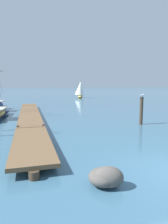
{
  "coord_description": "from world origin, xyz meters",
  "views": [
    {
      "loc": [
        -5.71,
        -5.17,
        3.13
      ],
      "look_at": [
        -2.11,
        6.95,
        1.4
      ],
      "focal_mm": 32.47,
      "sensor_mm": 36.0,
      "label": 1
    }
  ],
  "objects": [
    {
      "name": "floating_dock",
      "position": [
        -5.28,
        12.62,
        0.36
      ],
      "size": [
        2.21,
        22.79,
        0.53
      ],
      "color": "brown",
      "rests_on": "ground"
    },
    {
      "name": "shore_rock_mid_cluster",
      "position": [
        -3.4,
        0.31,
        0.3
      ],
      "size": [
        1.24,
        1.23,
        0.66
      ],
      "color": "#544F49",
      "rests_on": "ground"
    },
    {
      "name": "perched_seagull",
      "position": [
        3.05,
        8.59,
        2.29
      ],
      "size": [
        0.37,
        0.21,
        0.26
      ],
      "color": "gold",
      "rests_on": "mooring_piling"
    },
    {
      "name": "distant_sailboat",
      "position": [
        6.99,
        40.87,
        1.89
      ],
      "size": [
        2.87,
        4.36,
        4.2
      ],
      "color": "gold",
      "rests_on": "ground"
    },
    {
      "name": "mooring_piling",
      "position": [
        3.05,
        8.59,
        1.11
      ],
      "size": [
        0.3,
        0.3,
        2.14
      ],
      "color": "#3D3023",
      "rests_on": "ground"
    }
  ]
}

